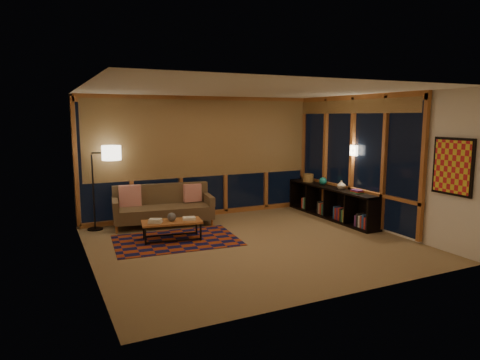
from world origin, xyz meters
name	(u,v)px	position (x,y,z in m)	size (l,w,h in m)	color
floor	(252,244)	(0.00, 0.00, 0.00)	(5.50, 5.00, 0.01)	#9C8554
ceiling	(253,90)	(0.00, 0.00, 2.70)	(5.50, 5.00, 0.01)	silver
walls	(252,169)	(0.00, 0.00, 1.35)	(5.51, 5.01, 2.70)	silver
window_wall_back	(203,157)	(0.00, 2.43, 1.35)	(5.30, 0.16, 2.60)	#B3672B
window_wall_right	(351,159)	(2.68, 0.60, 1.35)	(0.16, 3.70, 2.60)	#B3672B
wall_art	(453,167)	(2.71, -1.85, 1.45)	(0.06, 0.74, 0.94)	red
wall_sconce	(354,150)	(2.62, 0.45, 1.55)	(0.12, 0.18, 0.22)	white
sofa	(163,206)	(-1.08, 1.95, 0.41)	(2.01, 0.81, 0.82)	brown
pillow_left	(130,195)	(-1.69, 2.26, 0.64)	(0.45, 0.15, 0.45)	red
pillow_right	(192,194)	(-0.40, 2.06, 0.60)	(0.38, 0.13, 0.38)	red
area_rug	(176,240)	(-1.17, 0.77, 0.01)	(2.22, 1.48, 0.01)	maroon
coffee_table	(172,231)	(-1.23, 0.83, 0.18)	(1.08, 0.50, 0.36)	#B3672B
book_stack_a	(155,221)	(-1.54, 0.84, 0.40)	(0.26, 0.20, 0.07)	beige
book_stack_b	(189,218)	(-0.91, 0.82, 0.39)	(0.26, 0.21, 0.05)	beige
ceramic_pot	(172,217)	(-1.23, 0.83, 0.44)	(0.16, 0.16, 0.16)	black
floor_lamp	(93,188)	(-2.42, 2.22, 0.85)	(0.57, 0.37, 1.70)	black
bookshelf	(331,202)	(2.49, 1.00, 0.35)	(0.40, 2.80, 0.70)	black
basket	(308,178)	(2.47, 1.87, 0.80)	(0.25, 0.25, 0.19)	#9D703C
teal_bowl	(323,181)	(2.49, 1.31, 0.79)	(0.18, 0.18, 0.18)	#146F62
vase	(341,185)	(2.49, 0.66, 0.80)	(0.19, 0.19, 0.20)	#BEB193
shelf_book_stack	(357,191)	(2.49, 0.15, 0.74)	(0.17, 0.24, 0.07)	beige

